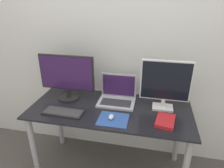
{
  "coord_description": "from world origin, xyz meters",
  "views": [
    {
      "loc": [
        0.35,
        -1.21,
        1.69
      ],
      "look_at": [
        0.01,
        0.36,
        0.97
      ],
      "focal_mm": 32.0,
      "sensor_mm": 36.0,
      "label": 1
    }
  ],
  "objects_px": {
    "laptop": "(117,95)",
    "keyboard": "(63,112)",
    "mouse": "(111,117)",
    "monitor_right": "(165,84)",
    "monitor_left": "(67,76)",
    "book": "(165,121)"
  },
  "relations": [
    {
      "from": "laptop",
      "to": "keyboard",
      "type": "distance_m",
      "value": 0.53
    },
    {
      "from": "laptop",
      "to": "mouse",
      "type": "height_order",
      "value": "laptop"
    },
    {
      "from": "keyboard",
      "to": "mouse",
      "type": "height_order",
      "value": "mouse"
    },
    {
      "from": "laptop",
      "to": "book",
      "type": "relative_size",
      "value": 1.53
    },
    {
      "from": "mouse",
      "to": "book",
      "type": "xyz_separation_m",
      "value": [
        0.44,
        0.04,
        -0.01
      ]
    },
    {
      "from": "monitor_left",
      "to": "keyboard",
      "type": "relative_size",
      "value": 1.48
    },
    {
      "from": "book",
      "to": "mouse",
      "type": "bearing_deg",
      "value": -174.2
    },
    {
      "from": "laptop",
      "to": "keyboard",
      "type": "xyz_separation_m",
      "value": [
        -0.42,
        -0.31,
        -0.05
      ]
    },
    {
      "from": "mouse",
      "to": "monitor_left",
      "type": "bearing_deg",
      "value": 151.25
    },
    {
      "from": "monitor_right",
      "to": "keyboard",
      "type": "height_order",
      "value": "monitor_right"
    },
    {
      "from": "monitor_left",
      "to": "laptop",
      "type": "relative_size",
      "value": 1.55
    },
    {
      "from": "keyboard",
      "to": "mouse",
      "type": "relative_size",
      "value": 5.13
    },
    {
      "from": "monitor_left",
      "to": "monitor_right",
      "type": "relative_size",
      "value": 1.18
    },
    {
      "from": "monitor_right",
      "to": "keyboard",
      "type": "distance_m",
      "value": 0.92
    },
    {
      "from": "monitor_left",
      "to": "laptop",
      "type": "bearing_deg",
      "value": 5.73
    },
    {
      "from": "monitor_right",
      "to": "laptop",
      "type": "bearing_deg",
      "value": 173.59
    },
    {
      "from": "keyboard",
      "to": "book",
      "type": "distance_m",
      "value": 0.87
    },
    {
      "from": "keyboard",
      "to": "mouse",
      "type": "bearing_deg",
      "value": -0.35
    },
    {
      "from": "monitor_right",
      "to": "keyboard",
      "type": "relative_size",
      "value": 1.25
    },
    {
      "from": "monitor_left",
      "to": "book",
      "type": "distance_m",
      "value": 0.98
    },
    {
      "from": "laptop",
      "to": "keyboard",
      "type": "relative_size",
      "value": 0.95
    },
    {
      "from": "laptop",
      "to": "mouse",
      "type": "relative_size",
      "value": 4.89
    }
  ]
}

